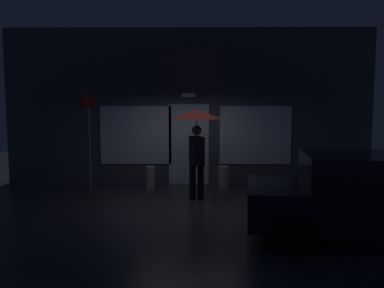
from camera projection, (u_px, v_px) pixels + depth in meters
The scene contains 7 objects.
ground_plane at pixel (187, 203), 9.51m from camera, with size 18.00×18.00×0.00m, color #2D2D33.
building_facade at pixel (189, 107), 11.62m from camera, with size 10.07×0.48×4.26m.
person_with_umbrella at pixel (197, 128), 9.65m from camera, with size 1.18×1.18×2.09m.
parked_car at pixel (378, 197), 6.94m from camera, with size 4.45×2.28×1.44m.
street_sign_post at pixel (89, 136), 10.31m from camera, with size 0.40×0.07×2.53m.
sidewalk_bollard at pixel (224, 177), 11.03m from camera, with size 0.29×0.29×0.58m, color #B2A899.
sidewalk_bollard_2 at pixel (150, 178), 10.83m from camera, with size 0.25×0.25×0.62m, color #B2A899.
Camera 1 is at (0.21, -9.31, 2.35)m, focal length 39.27 mm.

